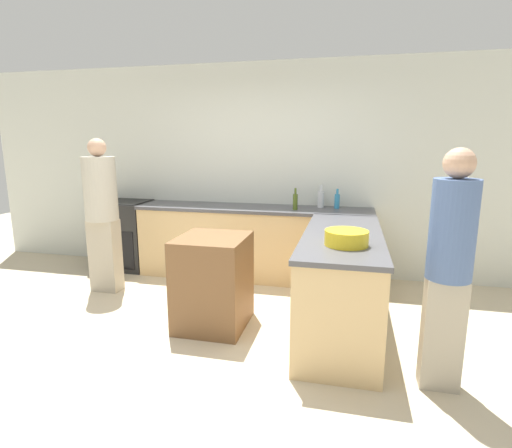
{
  "coord_description": "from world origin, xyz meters",
  "views": [
    {
      "loc": [
        1.17,
        -2.97,
        1.71
      ],
      "look_at": [
        0.33,
        0.59,
        0.96
      ],
      "focal_mm": 28.0,
      "sensor_mm": 36.0,
      "label": 1
    }
  ],
  "objects_px": {
    "range_oven": "(124,234)",
    "vinegar_bottle_clear": "(321,198)",
    "island_table": "(213,282)",
    "dish_soap_bottle": "(337,201)",
    "person_by_range": "(102,211)",
    "mixing_bowl": "(346,238)",
    "person_at_peninsula": "(449,262)",
    "olive_oil_bottle": "(295,201)"
  },
  "relations": [
    {
      "from": "mixing_bowl",
      "to": "range_oven",
      "type": "bearing_deg",
      "value": 150.94
    },
    {
      "from": "vinegar_bottle_clear",
      "to": "person_by_range",
      "type": "bearing_deg",
      "value": -156.89
    },
    {
      "from": "mixing_bowl",
      "to": "dish_soap_bottle",
      "type": "relative_size",
      "value": 1.43
    },
    {
      "from": "range_oven",
      "to": "person_at_peninsula",
      "type": "bearing_deg",
      "value": -28.51
    },
    {
      "from": "mixing_bowl",
      "to": "island_table",
      "type": "bearing_deg",
      "value": 169.16
    },
    {
      "from": "island_table",
      "to": "mixing_bowl",
      "type": "height_order",
      "value": "mixing_bowl"
    },
    {
      "from": "island_table",
      "to": "dish_soap_bottle",
      "type": "xyz_separation_m",
      "value": [
        1.06,
        1.57,
        0.58
      ]
    },
    {
      "from": "olive_oil_bottle",
      "to": "person_by_range",
      "type": "relative_size",
      "value": 0.15
    },
    {
      "from": "mixing_bowl",
      "to": "olive_oil_bottle",
      "type": "height_order",
      "value": "olive_oil_bottle"
    },
    {
      "from": "range_oven",
      "to": "person_at_peninsula",
      "type": "relative_size",
      "value": 0.55
    },
    {
      "from": "range_oven",
      "to": "dish_soap_bottle",
      "type": "bearing_deg",
      "value": 2.64
    },
    {
      "from": "range_oven",
      "to": "olive_oil_bottle",
      "type": "bearing_deg",
      "value": -2.19
    },
    {
      "from": "vinegar_bottle_clear",
      "to": "person_by_range",
      "type": "height_order",
      "value": "person_by_range"
    },
    {
      "from": "island_table",
      "to": "olive_oil_bottle",
      "type": "distance_m",
      "value": 1.58
    },
    {
      "from": "island_table",
      "to": "person_by_range",
      "type": "height_order",
      "value": "person_by_range"
    },
    {
      "from": "range_oven",
      "to": "dish_soap_bottle",
      "type": "xyz_separation_m",
      "value": [
        2.87,
        0.13,
        0.55
      ]
    },
    {
      "from": "island_table",
      "to": "olive_oil_bottle",
      "type": "relative_size",
      "value": 3.3
    },
    {
      "from": "mixing_bowl",
      "to": "olive_oil_bottle",
      "type": "distance_m",
      "value": 1.7
    },
    {
      "from": "olive_oil_bottle",
      "to": "island_table",
      "type": "bearing_deg",
      "value": -113.13
    },
    {
      "from": "vinegar_bottle_clear",
      "to": "person_at_peninsula",
      "type": "relative_size",
      "value": 0.17
    },
    {
      "from": "mixing_bowl",
      "to": "person_at_peninsula",
      "type": "xyz_separation_m",
      "value": [
        0.68,
        -0.33,
        -0.05
      ]
    },
    {
      "from": "dish_soap_bottle",
      "to": "person_by_range",
      "type": "xyz_separation_m",
      "value": [
        -2.59,
        -0.99,
        -0.06
      ]
    },
    {
      "from": "island_table",
      "to": "vinegar_bottle_clear",
      "type": "bearing_deg",
      "value": 61.73
    },
    {
      "from": "dish_soap_bottle",
      "to": "olive_oil_bottle",
      "type": "bearing_deg",
      "value": -155.16
    },
    {
      "from": "olive_oil_bottle",
      "to": "dish_soap_bottle",
      "type": "xyz_separation_m",
      "value": [
        0.48,
        0.22,
        -0.01
      ]
    },
    {
      "from": "vinegar_bottle_clear",
      "to": "mixing_bowl",
      "type": "bearing_deg",
      "value": -79.5
    },
    {
      "from": "island_table",
      "to": "person_at_peninsula",
      "type": "xyz_separation_m",
      "value": [
        1.88,
        -0.56,
        0.49
      ]
    },
    {
      "from": "dish_soap_bottle",
      "to": "person_at_peninsula",
      "type": "distance_m",
      "value": 2.29
    },
    {
      "from": "person_at_peninsula",
      "to": "person_by_range",
      "type": "bearing_deg",
      "value": 161.45
    },
    {
      "from": "person_at_peninsula",
      "to": "island_table",
      "type": "bearing_deg",
      "value": 163.35
    },
    {
      "from": "dish_soap_bottle",
      "to": "range_oven",
      "type": "bearing_deg",
      "value": -177.36
    },
    {
      "from": "island_table",
      "to": "person_by_range",
      "type": "bearing_deg",
      "value": 159.17
    },
    {
      "from": "person_by_range",
      "to": "olive_oil_bottle",
      "type": "bearing_deg",
      "value": 20.09
    },
    {
      "from": "olive_oil_bottle",
      "to": "person_at_peninsula",
      "type": "xyz_separation_m",
      "value": [
        1.3,
        -1.91,
        -0.09
      ]
    },
    {
      "from": "dish_soap_bottle",
      "to": "vinegar_bottle_clear",
      "type": "distance_m",
      "value": 0.2
    },
    {
      "from": "range_oven",
      "to": "person_by_range",
      "type": "distance_m",
      "value": 1.03
    },
    {
      "from": "person_by_range",
      "to": "person_at_peninsula",
      "type": "xyz_separation_m",
      "value": [
        3.41,
        -1.14,
        -0.02
      ]
    },
    {
      "from": "olive_oil_bottle",
      "to": "dish_soap_bottle",
      "type": "relative_size",
      "value": 1.09
    },
    {
      "from": "range_oven",
      "to": "vinegar_bottle_clear",
      "type": "xyz_separation_m",
      "value": [
        2.67,
        0.16,
        0.57
      ]
    },
    {
      "from": "island_table",
      "to": "vinegar_bottle_clear",
      "type": "xyz_separation_m",
      "value": [
        0.86,
        1.6,
        0.6
      ]
    },
    {
      "from": "person_by_range",
      "to": "vinegar_bottle_clear",
      "type": "bearing_deg",
      "value": 23.11
    },
    {
      "from": "island_table",
      "to": "vinegar_bottle_clear",
      "type": "distance_m",
      "value": 1.91
    }
  ]
}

